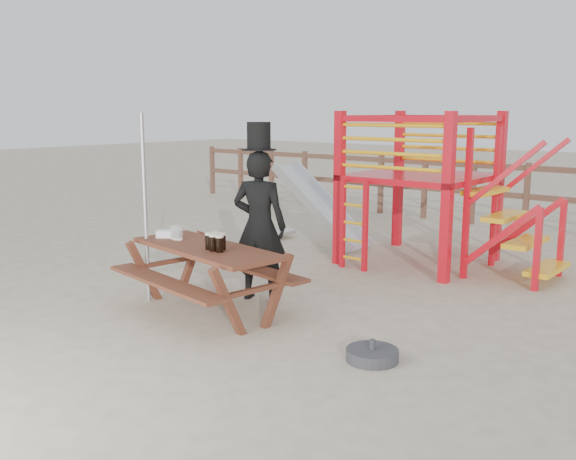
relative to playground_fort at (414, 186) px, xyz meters
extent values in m
plane|color=beige|center=(-0.12, -3.58, -1.07)|extent=(60.00, 60.00, 0.00)
cube|color=brown|center=(-0.12, 3.42, 0.03)|extent=(15.00, 0.06, 0.10)
cube|color=brown|center=(-0.12, 3.42, -0.47)|extent=(15.00, 0.06, 0.10)
cube|color=brown|center=(-7.62, 3.42, -0.47)|extent=(0.09, 0.09, 1.20)
cube|color=brown|center=(-6.62, 3.42, -0.47)|extent=(0.09, 0.09, 1.20)
cube|color=brown|center=(-5.62, 3.42, -0.47)|extent=(0.09, 0.09, 1.20)
cube|color=brown|center=(-4.62, 3.42, -0.47)|extent=(0.09, 0.09, 1.20)
cube|color=brown|center=(-3.62, 3.42, -0.47)|extent=(0.09, 0.09, 1.20)
cube|color=brown|center=(-2.62, 3.42, -0.47)|extent=(0.09, 0.09, 1.20)
cube|color=brown|center=(-1.62, 3.42, -0.47)|extent=(0.09, 0.09, 1.20)
cube|color=brown|center=(-0.62, 3.42, -0.47)|extent=(0.09, 0.09, 1.20)
cube|color=brown|center=(0.38, 3.42, -0.47)|extent=(0.09, 0.09, 1.20)
cube|color=red|center=(-0.72, -0.78, -0.02)|extent=(0.12, 0.12, 2.10)
cube|color=red|center=(0.88, -0.78, -0.02)|extent=(0.12, 0.12, 2.10)
cube|color=red|center=(-0.72, 0.82, -0.02)|extent=(0.12, 0.12, 2.10)
cube|color=red|center=(0.88, 0.82, -0.02)|extent=(0.12, 0.12, 2.10)
cube|color=red|center=(0.08, 0.02, 0.13)|extent=(1.72, 1.72, 0.08)
cube|color=red|center=(0.08, -0.78, 0.93)|extent=(1.60, 0.08, 0.08)
cube|color=red|center=(0.08, 0.82, 0.93)|extent=(1.60, 0.08, 0.08)
cube|color=red|center=(-0.72, 0.02, 0.93)|extent=(0.08, 1.60, 0.08)
cube|color=red|center=(0.88, 0.02, 0.93)|extent=(0.08, 1.60, 0.08)
cylinder|color=yellow|center=(0.08, -0.78, 0.31)|extent=(1.50, 0.05, 0.05)
cylinder|color=yellow|center=(0.08, 0.82, 0.31)|extent=(1.50, 0.05, 0.05)
cylinder|color=yellow|center=(0.08, -0.78, 0.49)|extent=(1.50, 0.05, 0.05)
cylinder|color=yellow|center=(0.08, 0.82, 0.49)|extent=(1.50, 0.05, 0.05)
cylinder|color=yellow|center=(0.08, -0.78, 0.67)|extent=(1.50, 0.05, 0.05)
cylinder|color=yellow|center=(0.08, 0.82, 0.67)|extent=(1.50, 0.05, 0.05)
cylinder|color=yellow|center=(0.08, -0.78, 0.85)|extent=(1.50, 0.05, 0.05)
cylinder|color=yellow|center=(0.08, 0.82, 0.85)|extent=(1.50, 0.05, 0.05)
cube|color=red|center=(-0.55, -0.93, -0.47)|extent=(0.06, 0.06, 1.20)
cube|color=red|center=(-0.19, -0.93, -0.47)|extent=(0.06, 0.06, 1.20)
cylinder|color=yellow|center=(-0.37, -0.93, -0.92)|extent=(0.36, 0.04, 0.04)
cylinder|color=yellow|center=(-0.37, -0.93, -0.68)|extent=(0.36, 0.04, 0.04)
cylinder|color=yellow|center=(-0.37, -0.93, -0.44)|extent=(0.36, 0.04, 0.04)
cylinder|color=yellow|center=(-0.37, -0.93, -0.20)|extent=(0.36, 0.04, 0.04)
cylinder|color=yellow|center=(-0.37, -0.93, 0.04)|extent=(0.36, 0.04, 0.04)
cube|color=yellow|center=(1.03, 0.02, 0.01)|extent=(0.30, 0.90, 0.06)
cube|color=yellow|center=(1.31, 0.02, -0.29)|extent=(0.30, 0.90, 0.06)
cube|color=yellow|center=(1.59, 0.02, -0.59)|extent=(0.30, 0.90, 0.06)
cube|color=yellow|center=(1.87, 0.02, -0.89)|extent=(0.30, 0.90, 0.06)
cube|color=red|center=(1.43, -0.43, -0.47)|extent=(0.95, 0.08, 0.86)
cube|color=red|center=(1.43, 0.47, -0.47)|extent=(0.95, 0.08, 0.86)
cube|color=silver|center=(-1.62, 0.02, -0.45)|extent=(1.53, 0.55, 1.21)
cube|color=silver|center=(-1.62, -0.25, -0.41)|extent=(1.58, 0.04, 1.28)
cube|color=silver|center=(-1.62, 0.29, -0.41)|extent=(1.58, 0.04, 1.28)
cube|color=silver|center=(-2.52, 0.02, -0.97)|extent=(0.35, 0.55, 0.05)
cube|color=brown|center=(-0.52, -3.47, -0.38)|extent=(1.93, 0.96, 0.05)
cube|color=brown|center=(-0.59, -3.97, -0.66)|extent=(1.86, 0.54, 0.04)
cube|color=brown|center=(-0.44, -2.97, -0.66)|extent=(1.86, 0.54, 0.04)
cube|color=brown|center=(-1.29, -3.35, -0.74)|extent=(0.24, 1.10, 0.66)
cube|color=brown|center=(0.26, -3.59, -0.74)|extent=(0.24, 1.10, 0.66)
imported|color=black|center=(-0.41, -2.76, -0.23)|extent=(0.72, 0.60, 1.68)
cube|color=#0C8718|center=(-0.46, -2.64, -0.03)|extent=(0.07, 0.04, 0.39)
cylinder|color=black|center=(-0.41, -2.76, 0.62)|extent=(0.38, 0.38, 0.01)
cylinder|color=black|center=(-0.41, -2.76, 0.77)|extent=(0.26, 0.26, 0.29)
cube|color=white|center=(-0.45, -2.64, 0.87)|extent=(0.13, 0.05, 0.03)
cylinder|color=#B2B2B7|center=(-1.33, -3.61, -0.03)|extent=(0.05, 0.05, 2.08)
cylinder|color=#343439|center=(1.55, -3.51, -1.02)|extent=(0.45, 0.45, 0.10)
cylinder|color=#343439|center=(1.55, -3.51, -0.92)|extent=(0.05, 0.05, 0.09)
cube|color=white|center=(-1.22, -3.43, -0.32)|extent=(0.23, 0.22, 0.08)
cylinder|color=black|center=(-0.38, -3.56, -0.28)|extent=(0.08, 0.08, 0.15)
cylinder|color=beige|center=(-0.38, -3.56, -0.20)|extent=(0.08, 0.08, 0.02)
cylinder|color=black|center=(-0.29, -3.59, -0.28)|extent=(0.08, 0.08, 0.15)
cylinder|color=beige|center=(-0.29, -3.59, -0.20)|extent=(0.08, 0.08, 0.02)
cylinder|color=black|center=(-0.20, -3.58, -0.28)|extent=(0.08, 0.08, 0.15)
cylinder|color=beige|center=(-0.20, -3.58, -0.20)|extent=(0.08, 0.08, 0.02)
cylinder|color=black|center=(-0.37, -3.48, -0.28)|extent=(0.08, 0.08, 0.15)
cylinder|color=beige|center=(-0.37, -3.48, -0.20)|extent=(0.08, 0.08, 0.02)
cylinder|color=black|center=(-0.27, -3.48, -0.28)|extent=(0.08, 0.08, 0.15)
cylinder|color=beige|center=(-0.27, -3.48, -0.20)|extent=(0.08, 0.08, 0.02)
cylinder|color=silver|center=(-1.02, -3.44, -0.28)|extent=(0.08, 0.08, 0.15)
cylinder|color=beige|center=(-1.02, -3.44, -0.35)|extent=(0.07, 0.07, 0.02)
cylinder|color=silver|center=(-0.98, -3.43, -0.28)|extent=(0.08, 0.08, 0.15)
cylinder|color=beige|center=(-0.98, -3.43, -0.35)|extent=(0.07, 0.07, 0.02)
cylinder|color=silver|center=(-1.07, -3.44, -0.28)|extent=(0.08, 0.08, 0.15)
cylinder|color=beige|center=(-1.07, -3.44, -0.35)|extent=(0.07, 0.07, 0.02)
camera|label=1|loc=(4.30, -7.96, 1.04)|focal=40.00mm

